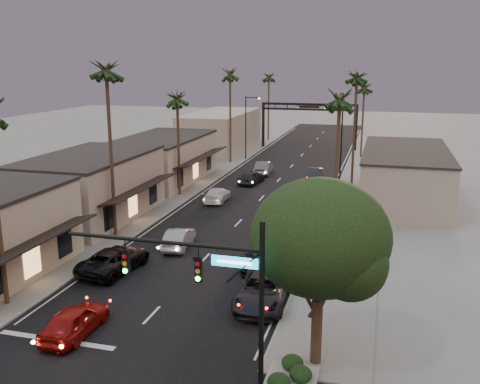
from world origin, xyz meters
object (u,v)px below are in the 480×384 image
Objects in this scene: traffic_signal at (215,283)px; oncoming_pickup at (114,260)px; palm_lc at (177,94)px; oncoming_silver at (179,238)px; palm_rb at (357,74)px; oncoming_red at (75,320)px; arch at (309,114)px; palm_lb at (106,65)px; streetlight_left at (248,122)px; curbside_black at (261,256)px; palm_far at (269,75)px; streetlight_right at (339,139)px; palm_ra at (340,94)px; corner_tree at (321,242)px; curbside_near at (263,290)px; palm_ld at (230,71)px; palm_rc at (365,85)px.

traffic_signal is 1.46× the size of oncoming_pickup.
oncoming_silver is at bearing -68.67° from palm_lc.
oncoming_red is at bearing -107.24° from palm_rb.
palm_lb is at bearing -100.16° from arch.
curbside_black is (11.15, -39.37, -4.59)m from streetlight_left.
streetlight_right is at bearing -65.24° from palm_far.
palm_ra reaches higher than curbside_black.
palm_lb reaches higher than corner_tree.
oncoming_red is at bearing -147.07° from curbside_near.
palm_ld is at bearing 119.02° from palm_ra.
palm_ra is at bearing -79.41° from arch.
curbside_black is at bearing 155.98° from oncoming_silver.
palm_rc is 0.92× the size of palm_far.
palm_far is (-16.90, 34.00, -0.97)m from palm_rb.
oncoming_silver is at bearing 160.20° from curbside_black.
streetlight_left is 1.77× the size of curbside_black.
palm_lb reaches higher than palm_ld.
palm_lb reaches higher than oncoming_pickup.
oncoming_silver is (5.94, -15.22, -9.73)m from palm_lc.
curbside_near is (8.26, -7.65, 0.10)m from oncoming_silver.
arch is at bearing 105.47° from streetlight_right.
oncoming_pickup is (3.53, -20.72, -9.66)m from palm_lc.
corner_tree is at bearing -72.03° from streetlight_left.
curbside_black is (12.83, -36.37, -11.68)m from palm_ld.
palm_lc is (-14.29, 32.00, 5.39)m from traffic_signal.
corner_tree reaches higher than oncoming_red.
palm_rc is at bearing 90.89° from corner_tree.
palm_ra is at bearing -65.46° from streetlight_left.
palm_rb is 40.45m from oncoming_red.
palm_lb is 1.07× the size of palm_ld.
palm_rb is at bearing -30.76° from streetlight_right.
palm_rc is at bearing 27.62° from palm_ld.
streetlight_left is at bearing -86.05° from palm_far.
oncoming_red is at bearing -104.47° from streetlight_right.
streetlight_right is at bearing -43.21° from streetlight_left.
palm_ra is 1.00× the size of palm_far.
palm_lb is at bearing 145.12° from curbside_near.
corner_tree is 51.28m from palm_ld.
arch is 1.15× the size of palm_far.
palm_ld is at bearing -119.25° from streetlight_left.
curbside_near is at bearing 124.30° from corner_tree.
palm_ld is (-1.68, -3.00, 7.09)m from streetlight_left.
curbside_black is (-4.37, -25.37, -11.68)m from palm_rb.
oncoming_pickup is at bearing -62.26° from palm_lb.
traffic_signal is at bearing -91.72° from streetlight_right.
oncoming_silver is (5.94, -34.22, -11.68)m from palm_ld.
palm_lc is (-8.60, -34.00, 4.94)m from arch.
palm_rc is at bearing 90.00° from palm_rb.
palm_lc is (-18.08, 28.55, 4.49)m from corner_tree.
palm_ra is at bearing -140.35° from oncoming_pickup.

